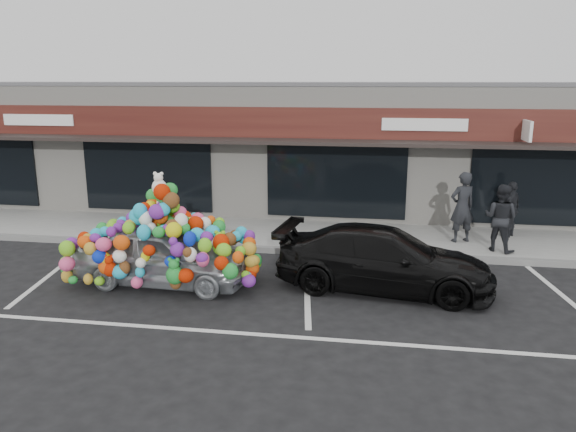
% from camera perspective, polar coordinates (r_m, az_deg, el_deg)
% --- Properties ---
extents(ground, '(90.00, 90.00, 0.00)m').
position_cam_1_polar(ground, '(12.81, -10.80, -6.65)').
color(ground, black).
rests_on(ground, ground).
extents(shop_building, '(24.00, 7.20, 4.31)m').
position_cam_1_polar(shop_building, '(20.27, -2.95, 7.34)').
color(shop_building, beige).
rests_on(shop_building, ground).
extents(sidewalk, '(26.00, 3.00, 0.15)m').
position_cam_1_polar(sidewalk, '(16.41, -6.11, -1.66)').
color(sidewalk, gray).
rests_on(sidewalk, ground).
extents(kerb, '(26.00, 0.18, 0.16)m').
position_cam_1_polar(kerb, '(15.03, -7.60, -3.15)').
color(kerb, slate).
rests_on(kerb, ground).
extents(parking_stripe_left, '(0.73, 4.37, 0.01)m').
position_cam_1_polar(parking_stripe_left, '(14.35, -22.69, -5.25)').
color(parking_stripe_left, silver).
rests_on(parking_stripe_left, ground).
extents(parking_stripe_mid, '(0.73, 4.37, 0.01)m').
position_cam_1_polar(parking_stripe_mid, '(12.35, 1.93, -7.15)').
color(parking_stripe_mid, silver).
rests_on(parking_stripe_mid, ground).
extents(parking_stripe_right, '(0.73, 4.37, 0.01)m').
position_cam_1_polar(parking_stripe_right, '(12.90, 26.71, -7.76)').
color(parking_stripe_right, silver).
rests_on(parking_stripe_right, ground).
extents(lane_line, '(14.00, 0.12, 0.01)m').
position_cam_1_polar(lane_line, '(10.22, -4.44, -11.81)').
color(lane_line, silver).
rests_on(lane_line, ground).
extents(toy_car, '(2.82, 4.21, 2.40)m').
position_cam_1_polar(toy_car, '(12.56, -12.57, -3.22)').
color(toy_car, '#92979B').
rests_on(toy_car, ground).
extents(black_sedan, '(2.45, 4.80, 1.33)m').
position_cam_1_polar(black_sedan, '(12.18, 9.74, -4.36)').
color(black_sedan, black).
rests_on(black_sedan, ground).
extents(pedestrian_a, '(0.82, 0.69, 1.90)m').
position_cam_1_polar(pedestrian_a, '(15.61, 17.27, 0.87)').
color(pedestrian_a, black).
rests_on(pedestrian_a, sidewalk).
extents(pedestrian_b, '(1.06, 1.01, 1.72)m').
position_cam_1_polar(pedestrian_b, '(15.10, 20.80, -0.17)').
color(pedestrian_b, black).
rests_on(pedestrian_b, sidewalk).
extents(pedestrian_c, '(0.97, 0.81, 1.55)m').
position_cam_1_polar(pedestrian_c, '(16.64, 21.73, 0.66)').
color(pedestrian_c, black).
rests_on(pedestrian_c, sidewalk).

